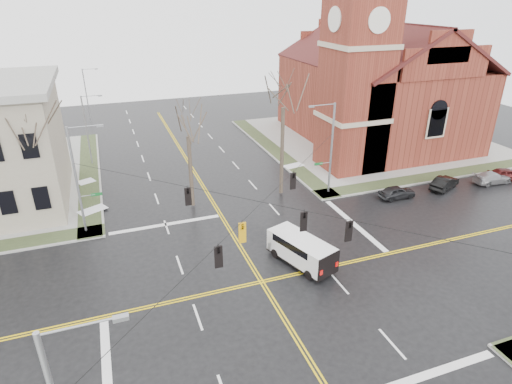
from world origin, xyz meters
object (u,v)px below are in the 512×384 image
object	(u,v)px
signal_pole_nw	(78,178)
parked_car_c	(492,178)
signal_pole_ne	(330,146)
streetlight_north_b	(87,93)
cargo_van	(299,248)
parked_car_b	(445,183)
streetlight_north_a	(88,128)
parked_car_d	(507,174)
tree_nw_far	(32,132)
tree_ne	(283,101)
parked_car_a	(397,192)
tree_nw_near	(188,131)
church	(374,78)

from	to	relation	value
signal_pole_nw	parked_car_c	size ratio (longest dim) A/B	2.11
signal_pole_ne	parked_car_c	size ratio (longest dim) A/B	2.11
streetlight_north_b	cargo_van	bearing A→B (deg)	-73.16
signal_pole_ne	parked_car_b	bearing A→B (deg)	-14.88
streetlight_north_a	parked_car_c	world-z (taller)	streetlight_north_a
signal_pole_ne	parked_car_d	distance (m)	20.59
streetlight_north_b	parked_car_d	bearing A→B (deg)	-43.82
streetlight_north_b	tree_nw_far	bearing A→B (deg)	-96.07
tree_ne	parked_car_a	bearing A→B (deg)	-24.81
signal_pole_ne	tree_nw_near	bearing A→B (deg)	172.87
streetlight_north_b	parked_car_b	distance (m)	52.28
tree_nw_near	cargo_van	bearing A→B (deg)	-65.20
cargo_van	parked_car_b	bearing A→B (deg)	0.27
tree_nw_far	tree_ne	xyz separation A→B (m)	(21.19, -1.05, 1.01)
parked_car_a	tree_nw_far	distance (m)	32.91
parked_car_d	tree_nw_near	size ratio (longest dim) A/B	0.38
streetlight_north_b	tree_ne	size ratio (longest dim) A/B	0.62
streetlight_north_b	parked_car_b	xyz separation A→B (m)	(33.85, -39.66, -3.80)
signal_pole_nw	parked_car_b	distance (m)	34.93
parked_car_a	parked_car_b	size ratio (longest dim) A/B	0.93
parked_car_c	tree_ne	size ratio (longest dim) A/B	0.33
streetlight_north_a	parked_car_a	world-z (taller)	streetlight_north_a
streetlight_north_a	tree_nw_near	world-z (taller)	tree_nw_near
signal_pole_nw	streetlight_north_a	distance (m)	16.52
streetlight_north_a	tree_ne	xyz separation A→B (m)	(17.57, -15.10, 4.86)
tree_ne	tree_nw_near	bearing A→B (deg)	178.28
cargo_van	parked_car_b	xyz separation A→B (m)	(19.74, 6.98, -0.57)
streetlight_north_a	tree_nw_far	xyz separation A→B (m)	(-3.62, -14.05, 3.86)
parked_car_a	parked_car_b	distance (m)	6.01
church	parked_car_c	distance (m)	19.17
parked_car_b	tree_nw_far	size ratio (longest dim) A/B	0.35
parked_car_c	signal_pole_ne	bearing A→B (deg)	79.58
signal_pole_ne	parked_car_b	world-z (taller)	signal_pole_ne
signal_pole_nw	parked_car_d	world-z (taller)	signal_pole_nw
church	streetlight_north_a	size ratio (longest dim) A/B	3.44
signal_pole_ne	parked_car_a	size ratio (longest dim) A/B	2.42
signal_pole_nw	parked_car_d	size ratio (longest dim) A/B	2.31
signal_pole_nw	parked_car_d	xyz separation A→B (m)	(42.45, -3.60, -4.29)
signal_pole_ne	parked_car_d	bearing A→B (deg)	-10.31
church	signal_pole_nw	distance (m)	38.61
parked_car_d	parked_car_a	bearing A→B (deg)	112.07
signal_pole_nw	streetlight_north_a	world-z (taller)	signal_pole_nw
tree_nw_near	tree_ne	size ratio (longest dim) A/B	0.78
streetlight_north_b	parked_car_c	bearing A→B (deg)	-45.41
cargo_van	tree_ne	size ratio (longest dim) A/B	0.45
streetlight_north_b	tree_nw_far	size ratio (longest dim) A/B	0.70
streetlight_north_a	tree_nw_far	distance (m)	15.02
tree_nw_near	tree_ne	distance (m)	9.13
church	parked_car_d	distance (m)	19.65
parked_car_b	parked_car_d	world-z (taller)	same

